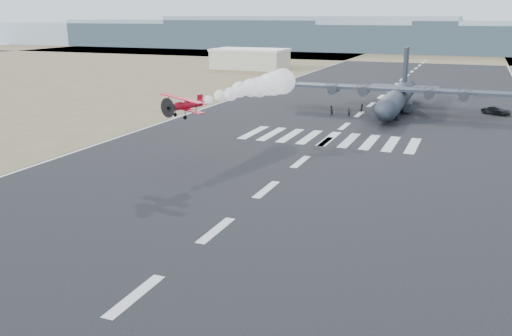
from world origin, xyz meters
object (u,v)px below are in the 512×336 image
Objects in this scene: crew_c at (376,109)px; crew_b at (331,110)px; hangar_left at (250,59)px; crew_d at (381,108)px; aerobatic_biplane at (184,105)px; support_vehicle at (497,111)px; crew_g at (349,112)px; crew_f at (393,113)px; crew_a at (380,111)px; transport_aircraft at (398,96)px; crew_h at (362,108)px; crew_e at (398,115)px.

crew_b is at bearing 154.18° from crew_c.
hangar_left is at bearing -119.71° from crew_b.
aerobatic_biplane is at bearing -13.91° from crew_d.
crew_g is (-24.60, -12.65, 0.12)m from support_vehicle.
crew_b is 1.09× the size of crew_f.
crew_b is 0.95× the size of crew_c.
crew_c is at bearing 141.04° from crew_a.
transport_aircraft reaches higher than crew_a.
crew_c is (54.71, -71.52, -2.47)m from hangar_left.
crew_b is 3.36m from crew_g.
crew_h reaches higher than support_vehicle.
hangar_left is 92.24m from crew_a.
crew_a is (-2.12, -6.57, -2.01)m from transport_aircraft.
crew_c is 1.15× the size of crew_f.
crew_d reaches higher than crew_g.
crew_b is 6.79m from crew_h.
crew_g is (10.76, 40.19, -6.70)m from aerobatic_biplane.
crew_c is 1.04× the size of crew_d.
crew_e is (3.92, -6.11, 0.03)m from crew_d.
crew_f is at bearing -152.67° from crew_g.
crew_d is at bearing -156.46° from crew_f.
aerobatic_biplane is 3.41× the size of crew_e.
hangar_left is 3.82× the size of aerobatic_biplane.
crew_e is (4.67, -5.06, -0.00)m from crew_c.
crew_c is at bearing 150.08° from crew_b.
crew_b is at bearing -58.05° from hangar_left.
crew_f is 6.86m from crew_h.
crew_e is at bearing 115.68° from crew_b.
crew_g is 5.41m from crew_h.
crew_d reaches higher than crew_h.
hangar_left is 14.73× the size of crew_g.
crew_e is at bearing -104.85° from crew_c.
hangar_left is at bearing 130.13° from transport_aircraft.
crew_h is (52.11, -71.12, -2.62)m from hangar_left.
crew_a is at bearing -119.36° from crew_c.
transport_aircraft is 21.91× the size of crew_b.
crew_e reaches higher than crew_h.
crew_h is (-3.35, -0.64, -0.11)m from crew_d.
transport_aircraft is (57.86, -66.88, -0.49)m from hangar_left.
aerobatic_biplane is 52.98m from transport_aircraft.
crew_c is 4.44m from crew_f.
crew_d is at bearing -51.80° from hangar_left.
hangar_left is 88.44m from transport_aircraft.
crew_e reaches higher than crew_d.
crew_e reaches higher than crew_b.
crew_e is (11.96, -0.56, 0.05)m from crew_b.
crew_g is at bearing 112.77° from crew_b.
crew_d is (0.75, 1.05, -0.04)m from crew_c.
crew_a is 1.12× the size of crew_f.
crew_a is at bearing -108.64° from transport_aircraft.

